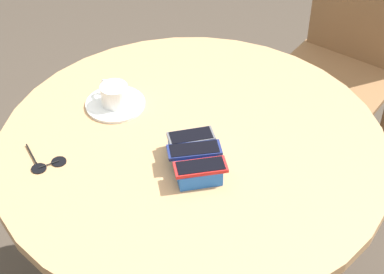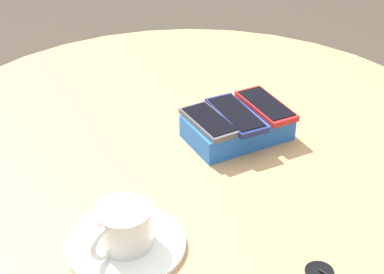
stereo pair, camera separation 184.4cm
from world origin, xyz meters
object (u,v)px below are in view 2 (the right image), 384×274
Objects in this scene: round_table at (192,193)px; coffee_cup at (123,227)px; phone_box at (237,127)px; phone_red at (266,106)px; phone_navy at (236,115)px; phone_gray at (209,121)px; saucer at (126,244)px.

coffee_cup is at bearing 57.99° from round_table.
phone_red reaches higher than phone_box.
phone_box is at bearing -165.33° from phone_navy.
coffee_cup reaches higher than round_table.
phone_navy is at bearing -167.00° from phone_gray.
coffee_cup is (0.22, 0.24, -0.01)m from phone_navy.
phone_red reaches higher than round_table.
saucer is at bearing 42.74° from phone_red.
phone_red is 0.82× the size of saucer.
phone_navy is at bearing 14.67° from phone_box.
phone_navy is at bearing -171.21° from round_table.
round_table is 5.29× the size of phone_box.
phone_navy is 1.11× the size of phone_gray.
phone_gray is at bearing -126.82° from saucer.
phone_gray is (0.11, 0.03, -0.00)m from phone_red.
phone_navy is 0.05m from phone_gray.
phone_box is at bearing -133.04° from coffee_cup.
phone_box is 0.33m from coffee_cup.
phone_box is at bearing -170.94° from round_table.
phone_box reaches higher than saucer.
phone_box is 1.42× the size of phone_red.
phone_red is (-0.14, -0.03, 0.15)m from round_table.
phone_box is 0.07m from phone_red.
phone_red is at bearing -161.53° from phone_box.
phone_red and phone_navy have the same top height.
phone_red is at bearing -167.05° from round_table.
saucer is (0.14, 0.23, 0.10)m from round_table.
round_table is 0.29m from saucer.
coffee_cup is at bearing 53.10° from phone_gray.
phone_navy is 0.33m from saucer.
round_table is at bearing 9.06° from phone_box.
coffee_cup is at bearing 42.74° from phone_red.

